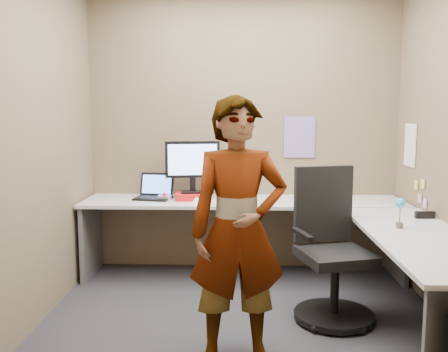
{
  "coord_description": "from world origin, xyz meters",
  "views": [
    {
      "loc": [
        -0.03,
        -3.59,
        1.55
      ],
      "look_at": [
        -0.15,
        0.25,
        1.05
      ],
      "focal_mm": 40.0,
      "sensor_mm": 36.0,
      "label": 1
    }
  ],
  "objects_px": {
    "monitor": "(192,162)",
    "person": "(238,231)",
    "desk": "(297,230)",
    "office_chair": "(331,259)"
  },
  "relations": [
    {
      "from": "monitor",
      "to": "person",
      "type": "xyz_separation_m",
      "value": [
        0.43,
        -1.61,
        -0.25
      ]
    },
    {
      "from": "desk",
      "to": "person",
      "type": "relative_size",
      "value": 1.81
    },
    {
      "from": "monitor",
      "to": "office_chair",
      "type": "height_order",
      "value": "monitor"
    },
    {
      "from": "monitor",
      "to": "person",
      "type": "distance_m",
      "value": 1.69
    },
    {
      "from": "monitor",
      "to": "person",
      "type": "relative_size",
      "value": 0.31
    },
    {
      "from": "office_chair",
      "to": "person",
      "type": "distance_m",
      "value": 1.02
    },
    {
      "from": "monitor",
      "to": "person",
      "type": "bearing_deg",
      "value": -83.86
    },
    {
      "from": "office_chair",
      "to": "person",
      "type": "xyz_separation_m",
      "value": [
        -0.7,
        -0.65,
        0.37
      ]
    },
    {
      "from": "desk",
      "to": "person",
      "type": "height_order",
      "value": "person"
    },
    {
      "from": "person",
      "to": "office_chair",
      "type": "bearing_deg",
      "value": 34.98
    }
  ]
}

